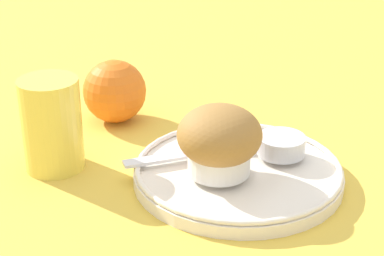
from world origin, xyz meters
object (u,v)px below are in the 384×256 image
at_px(juice_glass, 52,124).
at_px(orange_fruit, 115,91).
at_px(muffin, 216,139).
at_px(butter_knife, 194,153).

bearing_deg(juice_glass, orange_fruit, 12.91).
bearing_deg(orange_fruit, juice_glass, -167.09).
xyz_separation_m(muffin, orange_fruit, (0.07, 0.20, -0.02)).
height_order(butter_knife, orange_fruit, orange_fruit).
relative_size(muffin, juice_glass, 0.84).
height_order(muffin, orange_fruit, muffin).
relative_size(butter_knife, orange_fruit, 1.71).
height_order(butter_knife, juice_glass, juice_glass).
xyz_separation_m(muffin, juice_glass, (-0.07, 0.17, -0.00)).
bearing_deg(orange_fruit, butter_knife, -107.10).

